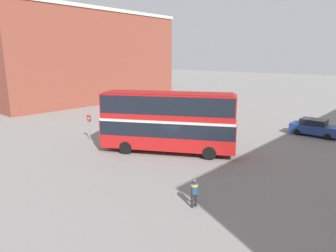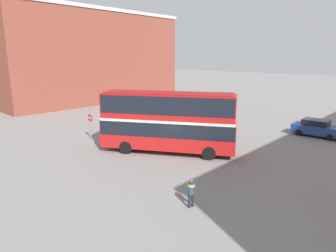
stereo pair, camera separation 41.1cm
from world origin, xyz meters
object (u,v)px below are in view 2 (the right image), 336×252
double_decker_bus (168,119)px  parked_car_kerb_far (317,128)px  no_entry_sign (90,122)px  parked_car_kerb_near (137,114)px  pedestrian_foreground (191,190)px

double_decker_bus → parked_car_kerb_far: size_ratio=2.35×
double_decker_bus → no_entry_sign: (-7.98, -2.07, -1.15)m
parked_car_kerb_near → no_entry_sign: size_ratio=1.85×
no_entry_sign → double_decker_bus: bearing=14.6°
double_decker_bus → parked_car_kerb_far: bearing=32.1°
double_decker_bus → pedestrian_foreground: (7.08, -5.87, -1.85)m
pedestrian_foreground → no_entry_sign: 15.55m
parked_car_kerb_far → no_entry_sign: bearing=-136.0°
pedestrian_foreground → parked_car_kerb_far: size_ratio=0.35×
no_entry_sign → parked_car_kerb_far: bearing=45.8°
pedestrian_foreground → double_decker_bus: bearing=-26.6°
pedestrian_foreground → parked_car_kerb_far: (0.12, 19.39, -0.12)m
parked_car_kerb_far → pedestrian_foreground: bearing=-92.1°
parked_car_kerb_far → no_entry_sign: 21.78m
pedestrian_foreground → parked_car_kerb_far: parked_car_kerb_far is taller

